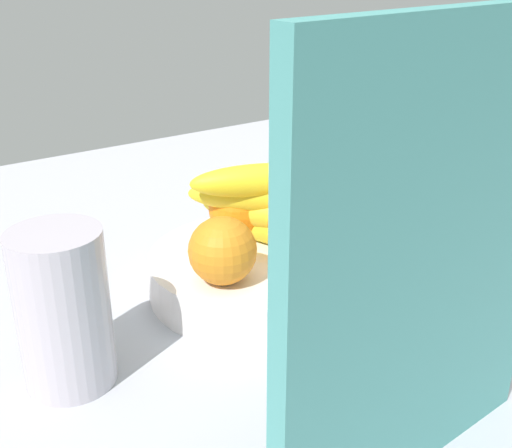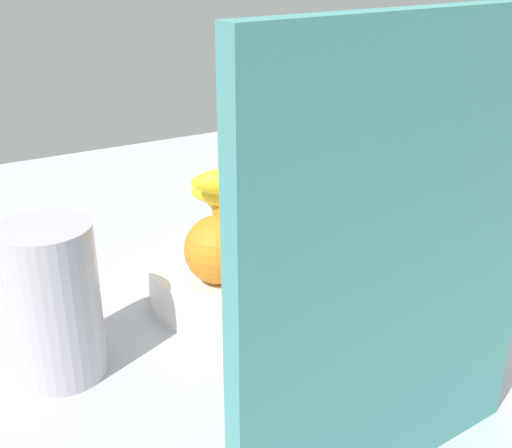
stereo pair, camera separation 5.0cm
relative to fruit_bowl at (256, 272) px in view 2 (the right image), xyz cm
name	(u,v)px [view 2 (the right image)]	position (x,y,z in cm)	size (l,w,h in cm)	color
ground_plane	(289,299)	(-3.74, 1.83, -3.97)	(180.00, 140.00, 3.00)	#B1B2BC
fruit_bowl	(256,272)	(0.00, 0.00, 0.00)	(26.22, 26.22, 4.94)	white
orange_front_left	(218,249)	(6.87, 3.56, 6.28)	(7.61, 7.61, 7.61)	orange
orange_front_right	(300,225)	(-4.52, 2.55, 6.28)	(7.61, 7.61, 7.61)	orange
orange_center	(242,208)	(-1.20, -5.68, 6.28)	(7.61, 7.61, 7.61)	orange
banana_bunch	(264,204)	(-2.41, -2.15, 7.77)	(17.21, 17.29, 10.60)	yellow
cutting_board	(399,276)	(6.40, 30.88, 15.53)	(28.00, 1.80, 36.00)	teal
thermos_tumbler	(54,302)	(25.00, 4.45, 5.49)	(8.79, 8.79, 15.92)	#BBB2BE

